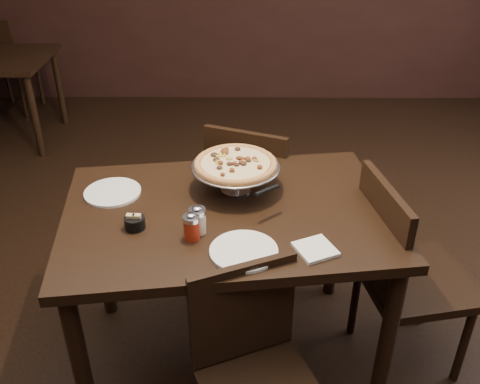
{
  "coord_description": "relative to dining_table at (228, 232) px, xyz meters",
  "views": [
    {
      "loc": [
        -0.0,
        -1.77,
        2.04
      ],
      "look_at": [
        -0.02,
        0.12,
        0.9
      ],
      "focal_mm": 40.0,
      "sensor_mm": 36.0,
      "label": 1
    }
  ],
  "objects": [
    {
      "name": "chair_far",
      "position": [
        0.12,
        0.66,
        -0.22
      ],
      "size": [
        0.57,
        0.57,
        0.94
      ],
      "rotation": [
        0.0,
        0.0,
        2.77
      ],
      "color": "black",
      "rests_on": "ground"
    },
    {
      "name": "packet_caddy",
      "position": [
        -0.36,
        -0.13,
        0.14
      ],
      "size": [
        0.08,
        0.08,
        0.06
      ],
      "rotation": [
        0.0,
        0.0,
        -0.07
      ],
      "color": "black",
      "rests_on": "dining_table"
    },
    {
      "name": "chair_near",
      "position": [
        0.11,
        -0.5,
        -0.25
      ],
      "size": [
        0.53,
        0.53,
        0.87
      ],
      "rotation": [
        0.0,
        0.0,
        0.4
      ],
      "color": "black",
      "rests_on": "ground"
    },
    {
      "name": "serving_spatula",
      "position": [
        0.16,
        -0.05,
        0.24
      ],
      "size": [
        0.15,
        0.15,
        0.02
      ],
      "rotation": [
        0.0,
        0.0,
        -0.87
      ],
      "color": "#B7B7BE",
      "rests_on": "pizza_stand"
    },
    {
      "name": "chair_side",
      "position": [
        0.76,
        -0.02,
        -0.19
      ],
      "size": [
        0.54,
        0.54,
        0.98
      ],
      "rotation": [
        0.0,
        0.0,
        1.76
      ],
      "color": "black",
      "rests_on": "ground"
    },
    {
      "name": "parmesan_shaker",
      "position": [
        -0.11,
        -0.16,
        0.17
      ],
      "size": [
        0.07,
        0.07,
        0.12
      ],
      "color": "beige",
      "rests_on": "dining_table"
    },
    {
      "name": "room",
      "position": [
        0.13,
        -0.04,
        0.67
      ],
      "size": [
        6.04,
        7.04,
        2.84
      ],
      "color": "black",
      "rests_on": "ground"
    },
    {
      "name": "pizza_stand",
      "position": [
        0.03,
        0.16,
        0.24
      ],
      "size": [
        0.38,
        0.38,
        0.16
      ],
      "color": "#B7B7BE",
      "rests_on": "dining_table"
    },
    {
      "name": "bg_chair_far",
      "position": [
        -2.18,
        3.03,
        -0.23
      ],
      "size": [
        0.48,
        0.48,
        0.91
      ],
      "rotation": [
        0.0,
        0.0,
        2.99
      ],
      "color": "black",
      "rests_on": "ground"
    },
    {
      "name": "plate_near",
      "position": [
        0.07,
        -0.28,
        0.12
      ],
      "size": [
        0.25,
        0.25,
        0.01
      ],
      "primitive_type": "cylinder",
      "color": "white",
      "rests_on": "dining_table"
    },
    {
      "name": "napkin_stack",
      "position": [
        0.33,
        -0.27,
        0.12
      ],
      "size": [
        0.18,
        0.18,
        0.01
      ],
      "primitive_type": "cube",
      "rotation": [
        0.0,
        0.0,
        0.43
      ],
      "color": "white",
      "rests_on": "dining_table"
    },
    {
      "name": "dining_table",
      "position": [
        0.0,
        0.0,
        0.0
      ],
      "size": [
        1.45,
        1.06,
        0.84
      ],
      "rotation": [
        0.0,
        0.0,
        0.13
      ],
      "color": "black",
      "rests_on": "ground"
    },
    {
      "name": "pepper_flake_shaker",
      "position": [
        -0.13,
        -0.2,
        0.16
      ],
      "size": [
        0.06,
        0.06,
        0.11
      ],
      "color": "#9C1E0E",
      "rests_on": "dining_table"
    },
    {
      "name": "plate_left",
      "position": [
        -0.5,
        0.12,
        0.12
      ],
      "size": [
        0.24,
        0.24,
        0.01
      ],
      "primitive_type": "cylinder",
      "color": "white",
      "rests_on": "dining_table"
    }
  ]
}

